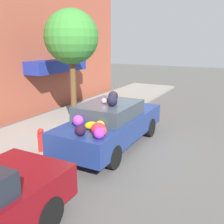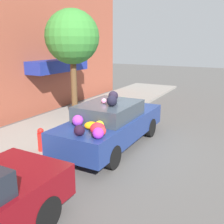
% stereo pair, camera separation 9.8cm
% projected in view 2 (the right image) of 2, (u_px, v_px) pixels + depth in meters
% --- Properties ---
extents(ground_plane, '(60.00, 60.00, 0.00)m').
position_uv_depth(ground_plane, '(113.00, 145.00, 8.48)').
color(ground_plane, '#565451').
extents(sidewalk_curb, '(24.00, 3.20, 0.14)m').
position_uv_depth(sidewalk_curb, '(48.00, 131.00, 9.70)').
color(sidewalk_curb, gray).
rests_on(sidewalk_curb, ground).
extents(building_facade, '(18.00, 1.20, 6.20)m').
position_uv_depth(building_facade, '(2.00, 47.00, 10.06)').
color(building_facade, '#9E4C38').
rests_on(building_facade, ground).
extents(street_tree, '(2.05, 2.05, 4.32)m').
position_uv_depth(street_tree, '(72.00, 38.00, 9.86)').
color(street_tree, brown).
rests_on(street_tree, sidewalk_curb).
extents(fire_hydrant, '(0.20, 0.20, 0.70)m').
position_uv_depth(fire_hydrant, '(41.00, 140.00, 7.66)').
color(fire_hydrant, red).
rests_on(fire_hydrant, sidewalk_curb).
extents(art_car, '(4.51, 1.78, 1.76)m').
position_uv_depth(art_car, '(111.00, 123.00, 8.24)').
color(art_car, navy).
rests_on(art_car, ground).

